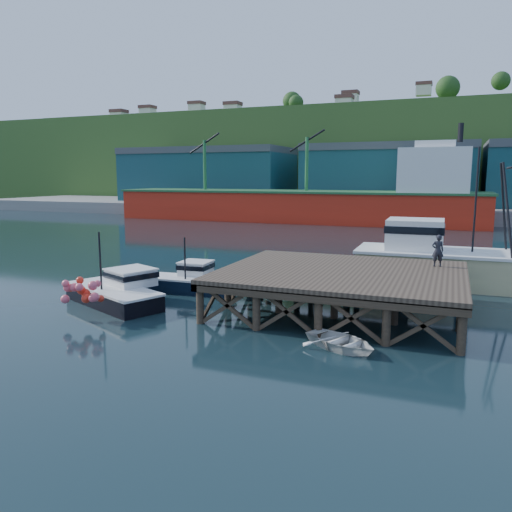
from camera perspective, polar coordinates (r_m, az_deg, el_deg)
The scene contains 12 objects.
ground at distance 27.92m, azimuth -1.49°, elevation -5.12°, with size 300.00×300.00×0.00m, color black.
wharf at distance 25.71m, azimuth 9.69°, elevation -2.07°, with size 12.00×10.00×2.62m.
far_quay at distance 95.67m, azimuth 15.17°, elevation 5.33°, with size 160.00×40.00×2.00m, color gray.
warehouse_left at distance 100.80m, azimuth -5.46°, elevation 8.92°, with size 32.00×16.00×9.00m, color #17404C.
warehouse_mid at distance 90.52m, azimuth 14.95°, elevation 8.63°, with size 28.00×16.00×9.00m, color #17404C.
cargo_ship at distance 75.43m, azimuth 6.88°, elevation 6.39°, with size 55.50×10.00×13.75m.
hillside at distance 125.42m, azimuth 16.94°, elevation 10.67°, with size 220.00×50.00×22.00m, color #2D511E.
boat_navy at distance 30.33m, azimuth -7.43°, elevation -2.74°, with size 5.47×3.03×3.35m.
boat_black at distance 28.07m, azimuth -15.55°, elevation -3.84°, with size 6.90×5.74×4.01m.
trawler at distance 33.81m, azimuth 21.96°, elevation -0.21°, with size 12.94×4.79×8.62m.
dinghy at distance 20.56m, azimuth 9.71°, elevation -9.59°, with size 2.27×3.18×0.66m, color silver.
dockworker at distance 28.08m, azimuth 20.06°, elevation 0.59°, with size 0.62×0.41×1.70m, color black.
Camera 1 is at (10.58, -24.90, 6.90)m, focal length 35.00 mm.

